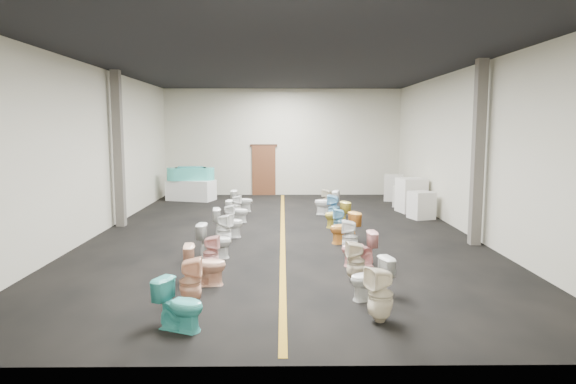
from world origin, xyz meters
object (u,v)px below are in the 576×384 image
toilet_right_2 (356,261)px  toilet_right_10 (327,200)px  toilet_left_6 (228,223)px  toilet_right_9 (327,202)px  toilet_left_3 (211,253)px  toilet_left_5 (224,230)px  toilet_right_4 (350,237)px  toilet_left_7 (229,217)px  toilet_right_6 (339,222)px  toilet_left_9 (236,206)px  toilet_left_8 (237,211)px  toilet_right_3 (359,249)px  toilet_right_7 (337,215)px  display_table (191,190)px  toilet_left_0 (180,305)px  toilet_left_1 (190,282)px  toilet_right_0 (380,295)px  appliance_crate_a (421,205)px  toilet_left_10 (242,201)px  appliance_crate_c (403,196)px  toilet_left_4 (215,241)px  appliance_crate_d (394,188)px  toilet_right_1 (371,279)px  toilet_right_5 (344,228)px  bathtub (191,173)px  toilet_right_8 (334,208)px

toilet_right_2 → toilet_right_10: 8.38m
toilet_left_6 → toilet_right_9: toilet_right_9 is taller
toilet_left_3 → toilet_right_2: bearing=-103.5°
toilet_left_5 → toilet_right_4: toilet_right_4 is taller
toilet_left_7 → toilet_right_6: 3.16m
toilet_left_9 → toilet_right_2: bearing=-153.4°
toilet_left_8 → toilet_right_9: size_ratio=0.83×
toilet_left_6 → toilet_right_4: (2.96, -1.85, 0.01)m
toilet_right_3 → toilet_right_7: (-0.02, 4.17, 0.00)m
toilet_left_6 → toilet_right_3: size_ratio=1.07×
display_table → toilet_left_0: size_ratio=2.45×
toilet_left_6 → toilet_right_3: (3.02, -2.83, -0.03)m
toilet_left_1 → toilet_left_9: size_ratio=1.12×
toilet_right_0 → toilet_left_1: bearing=-125.0°
appliance_crate_a → toilet_left_5: bearing=-147.2°
toilet_left_10 → toilet_right_7: toilet_right_7 is taller
appliance_crate_c → toilet_left_3: bearing=-124.8°
toilet_left_4 → toilet_right_10: (3.08, 6.58, -0.01)m
toilet_left_7 → toilet_right_10: (3.10, 3.42, 0.01)m
appliance_crate_d → toilet_right_7: appliance_crate_d is taller
appliance_crate_a → toilet_right_1: 8.25m
toilet_right_9 → toilet_right_1: bearing=15.9°
toilet_left_9 → display_table: bearing=33.4°
toilet_left_4 → toilet_right_5: size_ratio=1.00×
toilet_right_6 → toilet_right_10: toilet_right_10 is taller
appliance_crate_c → toilet_left_0: bearing=-117.0°
toilet_left_7 → toilet_right_5: 3.53m
appliance_crate_a → toilet_right_7: appliance_crate_a is taller
toilet_right_10 → toilet_left_4: bearing=-3.2°
toilet_left_1 → bathtub: bearing=5.9°
toilet_right_8 → toilet_right_1: bearing=15.6°
toilet_right_1 → toilet_left_0: bearing=-81.0°
toilet_right_3 → toilet_right_5: toilet_right_5 is taller
toilet_left_4 → toilet_right_10: 7.27m
display_table → toilet_right_0: toilet_right_0 is taller
appliance_crate_c → toilet_right_10: bearing=-163.8°
toilet_left_1 → toilet_left_9: toilet_left_1 is taller
bathtub → toilet_right_7: bathtub is taller
display_table → toilet_right_2: size_ratio=2.36×
toilet_left_3 → toilet_left_5: (0.03, 2.13, 0.04)m
toilet_left_10 → toilet_right_8: bearing=-114.9°
toilet_right_1 → toilet_right_7: toilet_right_7 is taller
toilet_left_3 → toilet_right_5: bearing=-49.1°
appliance_crate_c → toilet_left_5: 8.57m
appliance_crate_a → toilet_left_6: bearing=-154.7°
appliance_crate_a → toilet_right_2: 7.32m
bathtub → toilet_right_7: bearing=-54.4°
toilet_right_5 → toilet_right_8: toilet_right_8 is taller
toilet_left_8 → toilet_right_3: size_ratio=0.92×
toilet_right_10 → toilet_right_9: bearing=15.1°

